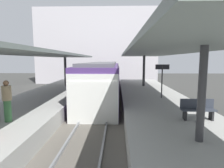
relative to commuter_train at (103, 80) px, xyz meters
The scene contains 13 objects.
ground_plane 6.54m from the commuter_train, 90.00° to the right, with size 80.00×80.00×0.00m, color #383835.
platform_left 7.46m from the commuter_train, 121.08° to the right, with size 4.40×28.00×1.00m, color #9E9E99.
platform_right 7.46m from the commuter_train, 58.92° to the right, with size 4.40×28.00×1.00m, color #9E9E99.
track_ballast 6.51m from the commuter_train, 90.00° to the right, with size 3.20×28.00×0.20m, color #59544C.
rail_near_side 6.51m from the commuter_train, 96.52° to the right, with size 0.08×28.00×0.14m, color slate.
rail_far_side 6.51m from the commuter_train, 83.48° to the right, with size 0.08×28.00×0.14m, color slate.
commuter_train is the anchor object (origin of this frame).
canopy_left 6.56m from the commuter_train, 127.78° to the right, with size 4.18×21.00×2.97m.
canopy_right 6.60m from the commuter_train, 52.22° to the right, with size 4.18×21.00×3.09m.
platform_bench 10.14m from the commuter_train, 62.73° to the right, with size 1.40×0.41×0.86m.
platform_sign 6.15m from the commuter_train, 46.45° to the right, with size 0.90×0.08×2.21m.
passenger_mid_platform 10.04m from the commuter_train, 108.48° to the right, with size 0.36×0.36×1.69m.
station_building_backdrop 14.33m from the commuter_train, 97.87° to the left, with size 18.00×6.00×11.00m, color #B7B2B7.
Camera 1 is at (1.26, -10.59, 3.49)m, focal length 30.42 mm.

